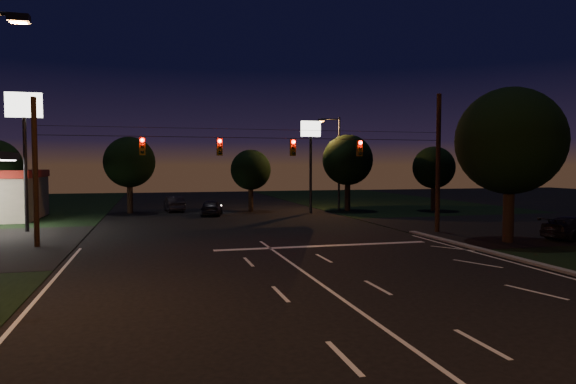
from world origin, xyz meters
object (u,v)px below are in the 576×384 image
object	(u,v)px
tree_right_near	(508,142)
car_cross	(576,228)
car_oncoming_b	(174,204)
utility_pole_right	(437,232)
car_oncoming_a	(212,207)

from	to	relation	value
tree_right_near	car_cross	distance (m)	6.85
tree_right_near	car_cross	size ratio (longest dim) A/B	1.85
car_oncoming_b	utility_pole_right	bearing A→B (deg)	123.14
utility_pole_right	car_oncoming_b	world-z (taller)	utility_pole_right
car_oncoming_a	car_cross	distance (m)	27.90
utility_pole_right	car_oncoming_a	world-z (taller)	utility_pole_right
utility_pole_right	car_oncoming_b	size ratio (longest dim) A/B	2.08
utility_pole_right	tree_right_near	world-z (taller)	tree_right_near
utility_pole_right	car_oncoming_b	bearing A→B (deg)	128.80
utility_pole_right	car_oncoming_b	xyz separation A→B (m)	(-16.03, 19.94, 0.71)
utility_pole_right	car_cross	size ratio (longest dim) A/B	1.90
car_oncoming_b	car_cross	world-z (taller)	car_oncoming_b
car_oncoming_b	car_cross	size ratio (longest dim) A/B	0.91
car_oncoming_b	car_cross	distance (m)	33.43
car_cross	car_oncoming_b	bearing A→B (deg)	30.45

